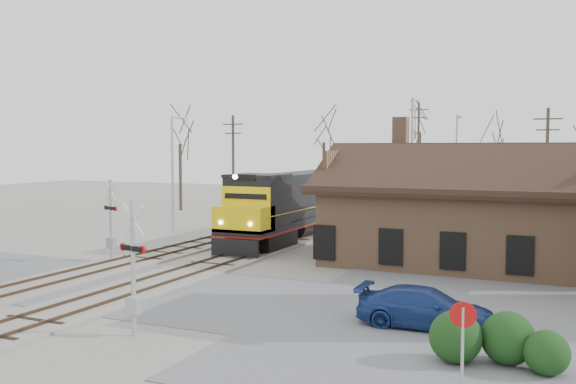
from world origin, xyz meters
name	(u,v)px	position (x,y,z in m)	size (l,w,h in m)	color
ground	(141,289)	(0.00, 0.00, 0.00)	(140.00, 140.00, 0.00)	#9B968C
road	(141,288)	(0.00, 0.00, 0.01)	(60.00, 9.00, 0.03)	#5E5E63
track_main	(284,242)	(0.00, 15.00, 0.07)	(3.40, 90.00, 0.24)	#9B968C
track_siding	(224,237)	(-4.50, 15.00, 0.07)	(3.40, 90.00, 0.24)	#9B968C
depot	(467,219)	(11.99, 12.00, 2.41)	(15.20, 9.31, 7.90)	#996F4F
locomotive_lead	(304,201)	(0.00, 18.22, 2.45)	(3.13, 20.96, 4.66)	black
locomotive_trailing	(388,185)	(0.00, 39.45, 2.45)	(3.13, 20.96, 4.41)	black
crossbuck_near	(133,274)	(4.16, -5.79, 2.07)	(1.26, 0.38, 4.46)	#A5A8AD
crossbuck_far	(111,223)	(-5.76, 4.97, 2.06)	(1.22, 0.51, 4.45)	#A5A8AD
do_not_enter_sign	(463,329)	(14.76, -6.18, 1.59)	(0.67, 0.24, 2.30)	#A5A8AD
parked_car	(426,308)	(12.68, -0.87, 0.69)	(1.92, 4.73, 1.37)	navy
hedge_a	(456,337)	(14.24, -4.13, 0.76)	(1.52, 1.52, 1.52)	#133311
hedge_b	(508,338)	(15.62, -3.64, 0.76)	(1.53, 1.53, 1.53)	#133311
hedge_c	(547,353)	(16.67, -4.12, 0.62)	(1.24, 1.24, 1.24)	#133311
streetlight_a	(174,166)	(-9.92, 16.98, 4.77)	(0.25, 2.04, 8.48)	#A5A8AD
streetlight_b	(412,158)	(6.38, 23.09, 5.40)	(0.25, 2.04, 9.71)	#A5A8AD
streetlight_c	(457,160)	(7.31, 35.90, 5.08)	(0.25, 2.04, 9.09)	#A5A8AD
utility_pole_a	(233,164)	(-10.84, 27.54, 4.73)	(2.00, 0.24, 9.03)	#382D23
utility_pole_b	(418,153)	(2.30, 42.59, 5.62)	(2.00, 0.24, 10.78)	#382D23
utility_pole_c	(547,167)	(15.14, 28.22, 4.75)	(2.00, 0.24, 9.06)	#382D23
tree_a	(180,133)	(-18.30, 30.26, 7.59)	(4.35, 4.35, 10.66)	#382D23
tree_b	(324,131)	(-5.89, 37.11, 7.76)	(4.45, 4.45, 10.89)	#382D23
tree_c	(420,121)	(0.59, 50.72, 9.23)	(5.28, 5.28, 12.94)	#382D23
tree_d	(492,142)	(9.54, 42.74, 6.67)	(3.83, 3.83, 9.37)	#382D23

